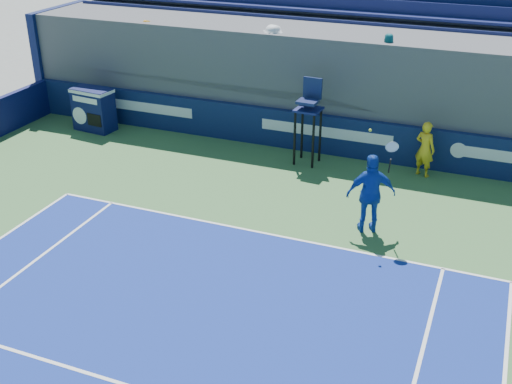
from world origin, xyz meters
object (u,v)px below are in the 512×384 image
at_px(ball_person, 425,149).
at_px(tennis_player, 371,194).
at_px(match_clock, 94,108).
at_px(umpire_chair, 309,113).

distance_m(ball_person, tennis_player, 3.71).
xyz_separation_m(match_clock, tennis_player, (9.84, -3.31, 0.23)).
bearing_deg(match_clock, ball_person, 1.81).
distance_m(ball_person, umpire_chair, 3.34).
relative_size(ball_person, match_clock, 1.12).
bearing_deg(ball_person, match_clock, 24.46).
xyz_separation_m(ball_person, tennis_player, (-0.69, -3.65, 0.18)).
bearing_deg(match_clock, umpire_chair, 0.01).
relative_size(ball_person, umpire_chair, 0.63).
bearing_deg(umpire_chair, tennis_player, -52.33).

